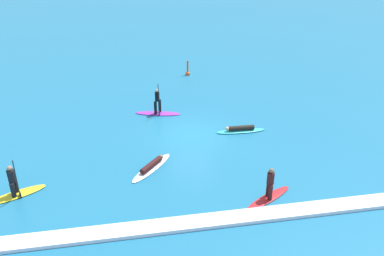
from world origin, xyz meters
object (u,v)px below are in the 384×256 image
(surfer_on_purple_board, at_px, (158,108))
(surfer_on_yellow_board, at_px, (14,188))
(surfer_on_red_board, at_px, (269,190))
(marker_buoy, at_px, (188,72))
(surfer_on_teal_board, at_px, (240,130))
(surfer_on_white_board, at_px, (152,166))

(surfer_on_purple_board, distance_m, surfer_on_yellow_board, 11.10)
(surfer_on_red_board, relative_size, marker_buoy, 2.02)
(surfer_on_red_board, height_order, marker_buoy, surfer_on_red_board)
(surfer_on_red_board, xyz_separation_m, surfer_on_teal_board, (0.57, 6.85, -0.35))
(surfer_on_yellow_board, height_order, surfer_on_red_board, surfer_on_yellow_board)
(surfer_on_red_board, bearing_deg, surfer_on_white_board, -63.88)
(surfer_on_teal_board, relative_size, marker_buoy, 2.24)
(surfer_on_purple_board, relative_size, marker_buoy, 2.30)
(surfer_on_teal_board, bearing_deg, surfer_on_purple_board, -34.82)
(surfer_on_yellow_board, distance_m, surfer_on_teal_board, 13.32)
(surfer_on_purple_board, height_order, marker_buoy, surfer_on_purple_board)
(surfer_on_purple_board, distance_m, surfer_on_white_board, 6.81)
(surfer_on_purple_board, height_order, surfer_on_white_board, surfer_on_purple_board)
(surfer_on_yellow_board, bearing_deg, surfer_on_purple_board, 21.84)
(surfer_on_purple_board, bearing_deg, marker_buoy, 79.98)
(surfer_on_white_board, bearing_deg, marker_buoy, 23.85)
(marker_buoy, bearing_deg, surfer_on_teal_board, -81.80)
(surfer_on_teal_board, xyz_separation_m, marker_buoy, (-1.58, 10.93, 0.11))
(surfer_on_teal_board, bearing_deg, surfer_on_white_board, 29.86)
(surfer_on_purple_board, height_order, surfer_on_teal_board, surfer_on_purple_board)
(marker_buoy, bearing_deg, surfer_on_red_board, -86.77)
(surfer_on_white_board, distance_m, surfer_on_red_board, 6.41)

